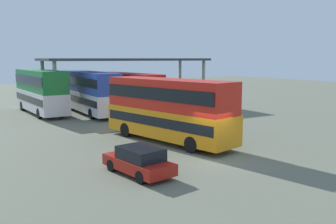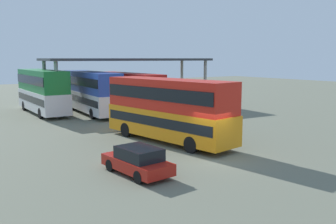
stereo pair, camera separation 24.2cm
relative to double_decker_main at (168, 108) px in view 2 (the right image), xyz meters
name	(u,v)px [view 2 (the right image)]	position (x,y,z in m)	size (l,w,h in m)	color
ground_plane	(213,158)	(-0.23, -4.85, -2.30)	(140.00, 140.00, 0.00)	#646756
double_decker_main	(168,108)	(0.00, 0.00, 0.00)	(4.06, 10.48, 4.19)	orange
parked_hatchback	(138,161)	(-5.19, -5.09, -1.62)	(2.04, 4.07, 1.35)	#B01C13
double_decker_near_canopy	(42,90)	(-3.32, 17.73, 0.10)	(2.59, 10.71, 4.38)	silver
double_decker_mid_row	(91,91)	(0.77, 15.00, 0.01)	(3.26, 11.61, 4.20)	silver
double_decker_far_right	(128,90)	(4.53, 14.24, -0.09)	(2.77, 11.14, 4.01)	orange
depot_canopy	(129,62)	(5.68, 16.10, 2.87)	(18.54, 7.44, 5.53)	#33353A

